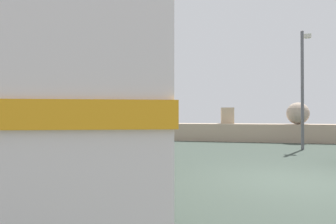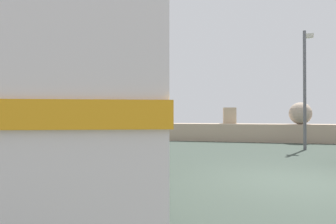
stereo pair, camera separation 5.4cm
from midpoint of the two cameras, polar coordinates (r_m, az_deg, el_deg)
ground at (r=8.19m, az=21.54°, el=-11.94°), size 32.00×26.00×0.02m
breakwater at (r=19.80m, az=16.69°, el=-3.31°), size 31.36×1.99×2.47m
vintage_coach at (r=6.38m, az=-15.32°, el=3.24°), size 5.24×8.88×3.70m
lamp_post at (r=15.80m, az=23.70°, el=5.09°), size 0.58×0.79×5.58m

